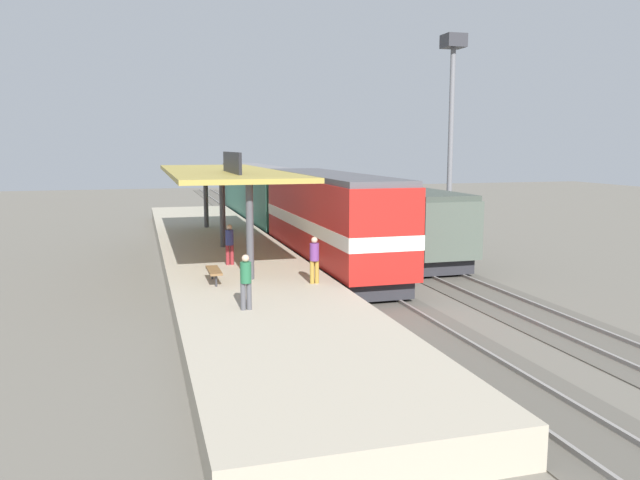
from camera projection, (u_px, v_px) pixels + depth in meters
name	position (u px, v px, depth m)	size (l,w,h in m)	color
ground_plane	(349.00, 258.00, 33.40)	(120.00, 120.00, 0.00)	#666056
track_near	(313.00, 260.00, 32.86)	(3.20, 110.00, 0.16)	#565249
track_far	(395.00, 255.00, 34.10)	(3.20, 110.00, 0.16)	#565249
platform	(224.00, 256.00, 31.55)	(6.00, 44.00, 0.90)	#A89E89
station_canopy	(222.00, 173.00, 30.86)	(5.20, 18.00, 4.70)	#47474C
platform_bench	(214.00, 271.00, 23.13)	(0.44, 1.70, 0.50)	#333338
locomotive	(330.00, 220.00, 29.62)	(2.93, 14.43, 4.44)	#28282D
passenger_carriage_single	(259.00, 195.00, 46.76)	(2.90, 20.00, 4.24)	#28282D
freight_car	(400.00, 221.00, 33.25)	(2.80, 12.00, 3.54)	#28282D
light_mast	(452.00, 98.00, 33.94)	(1.10, 1.10, 11.70)	slate
person_waiting	(246.00, 279.00, 19.24)	(0.34, 0.34, 1.71)	#4C4C51
person_walking	(314.00, 258.00, 22.97)	(0.34, 0.34, 1.71)	olive
person_boarding	(230.00, 242.00, 26.61)	(0.34, 0.34, 1.71)	maroon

